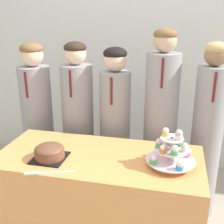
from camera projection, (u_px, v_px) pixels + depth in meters
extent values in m
cube|color=silver|center=(133.00, 44.00, 2.99)|extent=(9.00, 0.06, 2.70)
cube|color=#EF9951|center=(99.00, 201.00, 2.02)|extent=(1.39, 0.63, 0.74)
cube|color=black|center=(50.00, 158.00, 1.86)|extent=(0.21, 0.21, 0.01)
cylinder|color=brown|center=(50.00, 153.00, 1.85)|extent=(0.20, 0.20, 0.06)
ellipsoid|color=brown|center=(49.00, 149.00, 1.84)|extent=(0.19, 0.19, 0.07)
cube|color=silver|center=(57.00, 172.00, 1.69)|extent=(0.20, 0.09, 0.00)
cube|color=#B2B2B7|center=(32.00, 174.00, 1.68)|extent=(0.09, 0.05, 0.01)
cylinder|color=silver|center=(171.00, 152.00, 1.74)|extent=(0.02, 0.02, 0.19)
cylinder|color=silver|center=(170.00, 160.00, 1.76)|extent=(0.31, 0.31, 0.01)
cylinder|color=silver|center=(171.00, 149.00, 1.74)|extent=(0.21, 0.21, 0.01)
cylinder|color=silver|center=(172.00, 138.00, 1.71)|extent=(0.14, 0.14, 0.01)
cylinder|color=pink|center=(188.00, 155.00, 1.80)|extent=(0.04, 0.04, 0.03)
sphere|color=silver|center=(188.00, 151.00, 1.79)|extent=(0.04, 0.04, 0.04)
cylinder|color=pink|center=(160.00, 149.00, 1.87)|extent=(0.04, 0.04, 0.03)
sphere|color=beige|center=(161.00, 146.00, 1.86)|extent=(0.04, 0.04, 0.04)
cylinder|color=#4CB766|center=(153.00, 162.00, 1.71)|extent=(0.05, 0.05, 0.03)
sphere|color=silver|center=(153.00, 158.00, 1.70)|extent=(0.04, 0.04, 0.04)
cylinder|color=#3893DB|center=(180.00, 168.00, 1.64)|extent=(0.05, 0.05, 0.03)
sphere|color=white|center=(180.00, 164.00, 1.63)|extent=(0.04, 0.04, 0.04)
cylinder|color=#4CB766|center=(179.00, 144.00, 1.78)|extent=(0.05, 0.05, 0.03)
sphere|color=#F4E5C6|center=(179.00, 140.00, 1.77)|extent=(0.04, 0.04, 0.04)
cylinder|color=pink|center=(169.00, 142.00, 1.81)|extent=(0.04, 0.04, 0.02)
sphere|color=#F4E5C6|center=(169.00, 138.00, 1.80)|extent=(0.04, 0.04, 0.04)
cylinder|color=#4CB766|center=(159.00, 145.00, 1.76)|extent=(0.04, 0.04, 0.02)
sphere|color=silver|center=(159.00, 142.00, 1.75)|extent=(0.04, 0.04, 0.04)
cylinder|color=orange|center=(162.00, 151.00, 1.68)|extent=(0.04, 0.04, 0.03)
sphere|color=#F4E5C6|center=(163.00, 147.00, 1.68)|extent=(0.03, 0.03, 0.03)
cylinder|color=#4CB766|center=(175.00, 153.00, 1.66)|extent=(0.05, 0.05, 0.03)
sphere|color=#F4E5C6|center=(175.00, 149.00, 1.65)|extent=(0.04, 0.04, 0.04)
cylinder|color=white|center=(184.00, 149.00, 1.70)|extent=(0.04, 0.04, 0.03)
sphere|color=white|center=(185.00, 145.00, 1.69)|extent=(0.04, 0.04, 0.04)
cylinder|color=white|center=(179.00, 137.00, 1.68)|extent=(0.05, 0.05, 0.03)
sphere|color=beige|center=(179.00, 133.00, 1.67)|extent=(0.04, 0.04, 0.04)
cylinder|color=yellow|center=(165.00, 134.00, 1.74)|extent=(0.04, 0.04, 0.03)
sphere|color=#F4E5C6|center=(166.00, 130.00, 1.73)|extent=(0.04, 0.04, 0.04)
cylinder|color=#939399|center=(39.00, 132.00, 2.61)|extent=(0.28, 0.28, 1.22)
sphere|color=beige|center=(32.00, 55.00, 2.38)|extent=(0.19, 0.19, 0.19)
ellipsoid|color=brown|center=(31.00, 49.00, 2.36)|extent=(0.20, 0.20, 0.11)
cube|color=maroon|center=(26.00, 85.00, 2.32)|extent=(0.02, 0.01, 0.22)
cylinder|color=#939399|center=(79.00, 134.00, 2.52)|extent=(0.27, 0.27, 1.25)
sphere|color=beige|center=(75.00, 54.00, 2.28)|extent=(0.18, 0.18, 0.18)
ellipsoid|color=#332319|center=(75.00, 48.00, 2.27)|extent=(0.18, 0.18, 0.10)
cube|color=maroon|center=(70.00, 84.00, 2.23)|extent=(0.02, 0.01, 0.22)
cylinder|color=#939399|center=(115.00, 140.00, 2.45)|extent=(0.26, 0.26, 1.21)
sphere|color=beige|center=(115.00, 60.00, 2.23)|extent=(0.19, 0.19, 0.19)
ellipsoid|color=black|center=(115.00, 53.00, 2.21)|extent=(0.19, 0.19, 0.10)
cube|color=maroon|center=(111.00, 91.00, 2.18)|extent=(0.02, 0.01, 0.22)
cylinder|color=#939399|center=(159.00, 136.00, 2.34)|extent=(0.27, 0.27, 1.37)
sphere|color=#D6AD89|center=(165.00, 41.00, 2.09)|extent=(0.18, 0.18, 0.18)
ellipsoid|color=brown|center=(166.00, 34.00, 2.08)|extent=(0.18, 0.18, 0.10)
cube|color=maroon|center=(162.00, 73.00, 2.04)|extent=(0.02, 0.01, 0.22)
cylinder|color=#939399|center=(205.00, 145.00, 2.28)|extent=(0.24, 0.24, 1.28)
sphere|color=#8E6B4C|center=(216.00, 55.00, 2.04)|extent=(0.17, 0.17, 0.17)
ellipsoid|color=tan|center=(217.00, 48.00, 2.03)|extent=(0.18, 0.18, 0.09)
cube|color=maroon|center=(215.00, 88.00, 2.00)|extent=(0.02, 0.01, 0.22)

